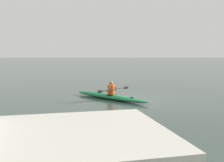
# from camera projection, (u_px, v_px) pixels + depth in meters

# --- Properties ---
(ground_plane) EXTENTS (160.00, 160.00, 0.00)m
(ground_plane) POSITION_uv_depth(u_px,v_px,m) (132.00, 100.00, 15.45)
(ground_plane) COLOR #384742
(kayak) EXTENTS (4.18, 3.98, 0.28)m
(kayak) POSITION_uv_depth(u_px,v_px,m) (110.00, 97.00, 15.62)
(kayak) COLOR #19723F
(kayak) RESTS_ON ground
(kayaker) EXTENTS (1.71, 1.81, 0.73)m
(kayaker) POSITION_uv_depth(u_px,v_px,m) (111.00, 89.00, 15.49)
(kayaker) COLOR #E04C14
(kayaker) RESTS_ON kayak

